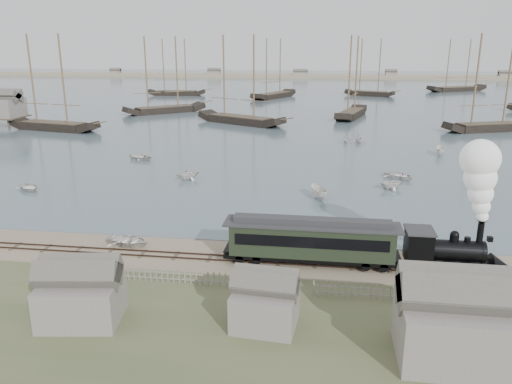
# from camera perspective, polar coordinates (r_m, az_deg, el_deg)

# --- Properties ---
(ground) EXTENTS (600.00, 600.00, 0.00)m
(ground) POSITION_cam_1_polar(r_m,az_deg,el_deg) (44.36, 0.35, -6.80)
(ground) COLOR gray
(ground) RESTS_ON ground
(harbor_water) EXTENTS (600.00, 336.00, 0.06)m
(harbor_water) POSITION_cam_1_polar(r_m,az_deg,el_deg) (211.20, 6.63, 11.54)
(harbor_water) COLOR #455962
(harbor_water) RESTS_ON ground
(rail_track) EXTENTS (120.00, 1.80, 0.16)m
(rail_track) POSITION_cam_1_polar(r_m,az_deg,el_deg) (42.52, -0.01, -7.80)
(rail_track) COLOR #34231C
(rail_track) RESTS_ON ground
(picket_fence_west) EXTENTS (19.00, 0.10, 1.20)m
(picket_fence_west) POSITION_cam_1_polar(r_m,az_deg,el_deg) (39.54, -10.57, -10.13)
(picket_fence_west) COLOR slate
(picket_fence_west) RESTS_ON ground
(picket_fence_east) EXTENTS (15.00, 0.10, 1.20)m
(picket_fence_east) POSITION_cam_1_polar(r_m,az_deg,el_deg) (37.93, 18.22, -11.93)
(picket_fence_east) COLOR slate
(picket_fence_east) RESTS_ON ground
(shed_left) EXTENTS (5.00, 4.00, 4.10)m
(shed_left) POSITION_cam_1_polar(r_m,az_deg,el_deg) (35.97, -19.11, -13.66)
(shed_left) COLOR slate
(shed_left) RESTS_ON ground
(shed_mid) EXTENTS (4.00, 3.50, 3.60)m
(shed_mid) POSITION_cam_1_polar(r_m,az_deg,el_deg) (33.52, 1.03, -15.01)
(shed_mid) COLOR slate
(shed_mid) RESTS_ON ground
(shed_right) EXTENTS (6.00, 5.00, 5.10)m
(shed_right) POSITION_cam_1_polar(r_m,az_deg,el_deg) (32.56, 21.11, -17.28)
(shed_right) COLOR slate
(shed_right) RESTS_ON ground
(far_spit) EXTENTS (500.00, 20.00, 1.80)m
(far_spit) POSITION_cam_1_polar(r_m,az_deg,el_deg) (290.99, 7.09, 12.82)
(far_spit) COLOR tan
(far_spit) RESTS_ON ground
(locomotive) EXTENTS (8.31, 3.10, 10.36)m
(locomotive) POSITION_cam_1_polar(r_m,az_deg,el_deg) (42.05, 23.39, -2.59)
(locomotive) COLOR black
(locomotive) RESTS_ON ground
(passenger_coach) EXTENTS (14.33, 2.76, 3.48)m
(passenger_coach) POSITION_cam_1_polar(r_m,az_deg,el_deg) (41.34, 6.35, -5.39)
(passenger_coach) COLOR black
(passenger_coach) RESTS_ON ground
(beached_dinghy) EXTENTS (3.67, 4.56, 0.84)m
(beached_dinghy) POSITION_cam_1_polar(r_m,az_deg,el_deg) (47.01, -14.43, -5.42)
(beached_dinghy) COLOR silver
(beached_dinghy) RESTS_ON ground
(rowboat_0) EXTENTS (4.25, 4.48, 0.76)m
(rowboat_0) POSITION_cam_1_polar(r_m,az_deg,el_deg) (68.61, -24.54, 0.50)
(rowboat_0) COLOR silver
(rowboat_0) RESTS_ON harbor_water
(rowboat_1) EXTENTS (4.21, 4.28, 1.71)m
(rowboat_1) POSITION_cam_1_polar(r_m,az_deg,el_deg) (67.86, -7.81, 2.11)
(rowboat_1) COLOR silver
(rowboat_1) RESTS_ON harbor_water
(rowboat_2) EXTENTS (4.09, 2.73, 1.48)m
(rowboat_2) POSITION_cam_1_polar(r_m,az_deg,el_deg) (59.24, 7.19, -0.09)
(rowboat_2) COLOR silver
(rowboat_2) RESTS_ON harbor_water
(rowboat_3) EXTENTS (5.20, 5.25, 0.89)m
(rowboat_3) POSITION_cam_1_polar(r_m,az_deg,el_deg) (70.59, 16.03, 1.84)
(rowboat_3) COLOR silver
(rowboat_3) RESTS_ON harbor_water
(rowboat_4) EXTENTS (3.92, 4.13, 1.71)m
(rowboat_4) POSITION_cam_1_polar(r_m,az_deg,el_deg) (65.13, 15.22, 1.08)
(rowboat_4) COLOR silver
(rowboat_4) RESTS_ON harbor_water
(rowboat_5) EXTENTS (3.93, 2.13, 1.44)m
(rowboat_5) POSITION_cam_1_polar(r_m,az_deg,el_deg) (88.11, 20.28, 4.45)
(rowboat_5) COLOR silver
(rowboat_5) RESTS_ON harbor_water
(rowboat_6) EXTENTS (4.51, 5.09, 0.87)m
(rowboat_6) POSITION_cam_1_polar(r_m,az_deg,el_deg) (81.80, -13.23, 3.97)
(rowboat_6) COLOR silver
(rowboat_6) RESTS_ON harbor_water
(rowboat_7) EXTENTS (3.80, 3.53, 1.64)m
(rowboat_7) POSITION_cam_1_polar(r_m,az_deg,el_deg) (95.42, 11.66, 6.04)
(rowboat_7) COLOR silver
(rowboat_7) RESTS_ON harbor_water
(rowboat_8) EXTENTS (2.77, 2.40, 1.44)m
(rowboat_8) POSITION_cam_1_polar(r_m,az_deg,el_deg) (94.94, 10.27, 6.00)
(rowboat_8) COLOR silver
(rowboat_8) RESTS_ON harbor_water
(schooner_0) EXTENTS (21.64, 9.22, 20.00)m
(schooner_0) POSITION_cam_1_polar(r_m,az_deg,el_deg) (115.17, -22.58, 11.48)
(schooner_0) COLOR black
(schooner_0) RESTS_ON harbor_water
(schooner_1) EXTENTS (20.21, 18.69, 20.00)m
(schooner_1) POSITION_cam_1_polar(r_m,az_deg,el_deg) (137.38, -10.55, 13.03)
(schooner_1) COLOR black
(schooner_1) RESTS_ON harbor_water
(schooner_2) EXTENTS (22.60, 16.04, 20.00)m
(schooner_2) POSITION_cam_1_polar(r_m,az_deg,el_deg) (116.08, -1.84, 12.72)
(schooner_2) COLOR black
(schooner_2) RESTS_ON harbor_water
(schooner_3) EXTENTS (9.69, 20.72, 20.00)m
(schooner_3) POSITION_cam_1_polar(r_m,az_deg,el_deg) (128.67, 11.06, 12.79)
(schooner_3) COLOR black
(schooner_3) RESTS_ON harbor_water
(schooner_4) EXTENTS (20.07, 11.38, 20.00)m
(schooner_4) POSITION_cam_1_polar(r_m,az_deg,el_deg) (116.15, 25.54, 11.18)
(schooner_4) COLOR black
(schooner_4) RESTS_ON harbor_water
(schooner_6) EXTENTS (20.99, 6.92, 20.00)m
(schooner_6) POSITION_cam_1_polar(r_m,az_deg,el_deg) (186.39, -9.19, 13.91)
(schooner_6) COLOR black
(schooner_6) RESTS_ON harbor_water
(schooner_7) EXTENTS (14.72, 23.11, 20.00)m
(schooner_7) POSITION_cam_1_polar(r_m,az_deg,el_deg) (175.22, 2.09, 13.95)
(schooner_7) COLOR black
(schooner_7) RESTS_ON harbor_water
(schooner_8) EXTENTS (17.94, 10.59, 20.00)m
(schooner_8) POSITION_cam_1_polar(r_m,az_deg,el_deg) (186.45, 13.01, 13.70)
(schooner_8) COLOR black
(schooner_8) RESTS_ON harbor_water
(schooner_9) EXTENTS (25.41, 17.29, 20.00)m
(schooner_9) POSITION_cam_1_polar(r_m,az_deg,el_deg) (217.03, 22.21, 13.26)
(schooner_9) COLOR black
(schooner_9) RESTS_ON harbor_water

